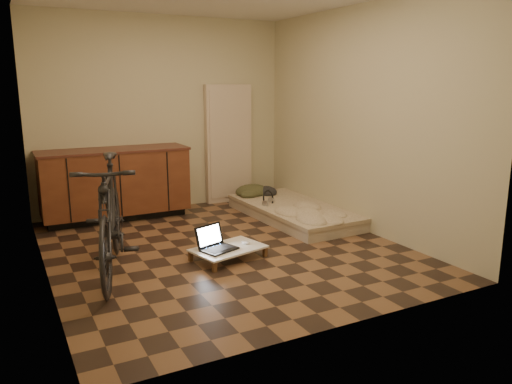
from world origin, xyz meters
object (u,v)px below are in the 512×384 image
bicycle (110,211)px  lap_desk (228,249)px  futon (294,212)px  laptop (216,244)px

bicycle → lap_desk: 1.22m
bicycle → futon: bicycle is taller
bicycle → futon: bearing=35.4°
futon → lap_desk: futon is taller
bicycle → lap_desk: bicycle is taller
futon → laptop: (-1.52, -0.98, 0.08)m
laptop → futon: bearing=13.0°
futon → laptop: bearing=-148.7°
futon → laptop: laptop is taller
bicycle → laptop: bicycle is taller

